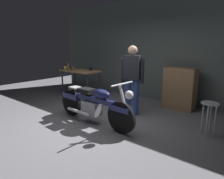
% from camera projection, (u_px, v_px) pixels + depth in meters
% --- Properties ---
extents(ground_plane, '(12.00, 12.00, 0.00)m').
position_uv_depth(ground_plane, '(92.00, 124.00, 4.29)').
color(ground_plane, slate).
extents(back_wall, '(8.00, 0.12, 3.10)m').
position_uv_depth(back_wall, '(155.00, 49.00, 6.07)').
color(back_wall, '#56605B').
rests_on(back_wall, ground_plane).
extents(workbench, '(1.30, 0.64, 0.90)m').
position_uv_depth(workbench, '(80.00, 74.00, 6.28)').
color(workbench, '#99724C').
rests_on(workbench, ground_plane).
extents(motorcycle, '(2.19, 0.60, 1.00)m').
position_uv_depth(motorcycle, '(94.00, 104.00, 4.25)').
color(motorcycle, black).
rests_on(motorcycle, ground_plane).
extents(person_standing, '(0.54, 0.33, 1.67)m').
position_uv_depth(person_standing, '(132.00, 77.00, 4.73)').
color(person_standing, '#344D93').
rests_on(person_standing, ground_plane).
extents(shop_stool, '(0.32, 0.32, 0.64)m').
position_uv_depth(shop_stool, '(209.00, 110.00, 3.67)').
color(shop_stool, '#B2B2B7').
rests_on(shop_stool, ground_plane).
extents(wooden_dresser, '(0.80, 0.47, 1.10)m').
position_uv_depth(wooden_dresser, '(180.00, 88.00, 5.28)').
color(wooden_dresser, '#99724C').
rests_on(wooden_dresser, ground_plane).
extents(mug_yellow_tall, '(0.11, 0.07, 0.11)m').
position_uv_depth(mug_yellow_tall, '(65.00, 68.00, 6.44)').
color(mug_yellow_tall, yellow).
rests_on(mug_yellow_tall, workbench).
extents(mug_brown_stoneware, '(0.12, 0.09, 0.11)m').
position_uv_depth(mug_brown_stoneware, '(73.00, 68.00, 6.32)').
color(mug_brown_stoneware, brown).
rests_on(mug_brown_stoneware, workbench).
extents(mug_black_matte, '(0.12, 0.09, 0.10)m').
position_uv_depth(mug_black_matte, '(91.00, 69.00, 6.12)').
color(mug_black_matte, black).
rests_on(mug_black_matte, workbench).
extents(bottle, '(0.06, 0.06, 0.24)m').
position_uv_depth(bottle, '(68.00, 67.00, 6.35)').
color(bottle, olive).
rests_on(bottle, workbench).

